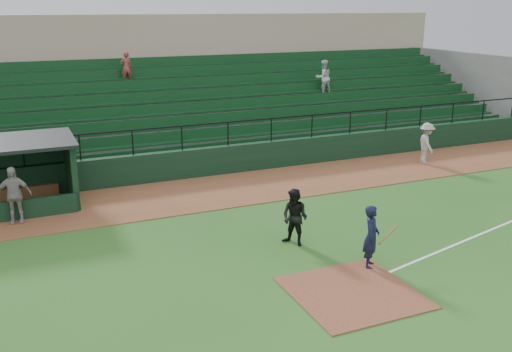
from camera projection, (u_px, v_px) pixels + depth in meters
name	position (u px, v px, depth m)	size (l,w,h in m)	color
ground	(332.00, 276.00, 15.12)	(90.00, 90.00, 0.00)	#2A5D1E
warning_track	(225.00, 190.00, 22.14)	(40.00, 4.00, 0.03)	brown
home_plate_dirt	(353.00, 292.00, 14.24)	(3.00, 3.00, 0.03)	brown
stadium_structure	(165.00, 100.00, 28.91)	(38.00, 13.08, 6.40)	black
batter_at_plate	(371.00, 237.00, 15.44)	(1.16, 0.77, 1.76)	black
umpire	(295.00, 217.00, 16.89)	(0.84, 0.65, 1.72)	black
runner	(426.00, 143.00, 25.59)	(1.19, 0.68, 1.84)	#A8A39D
dugout_player_a	(14.00, 195.00, 18.54)	(1.11, 0.46, 1.89)	#9C9692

